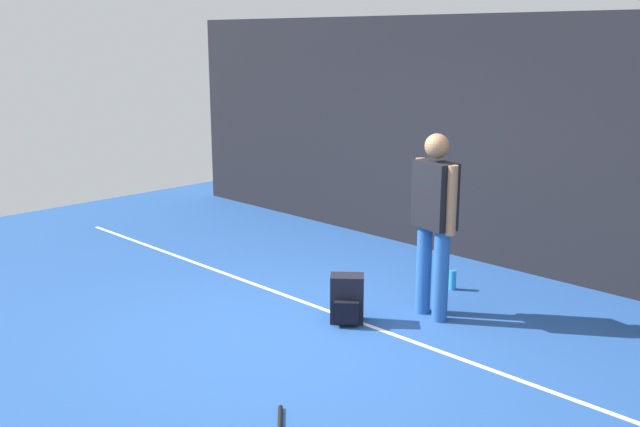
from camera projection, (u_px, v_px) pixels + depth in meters
name	position (u px, v px, depth m)	size (l,w,h in m)	color
ground_plane	(288.00, 331.00, 6.41)	(12.00, 12.00, 0.00)	#234C93
back_fence	(484.00, 141.00, 8.15)	(10.00, 0.10, 2.77)	black
court_line	(335.00, 313.00, 6.83)	(9.00, 0.05, 0.00)	white
tennis_player	(434.00, 215.00, 6.54)	(0.52, 0.31, 1.70)	#2659A5
backpack	(347.00, 300.00, 6.58)	(0.38, 0.38, 0.44)	black
tennis_ball_near_player	(348.00, 287.00, 7.45)	(0.07, 0.07, 0.07)	#CCE033
water_bottle	(453.00, 280.00, 7.46)	(0.07, 0.07, 0.20)	#268CD8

